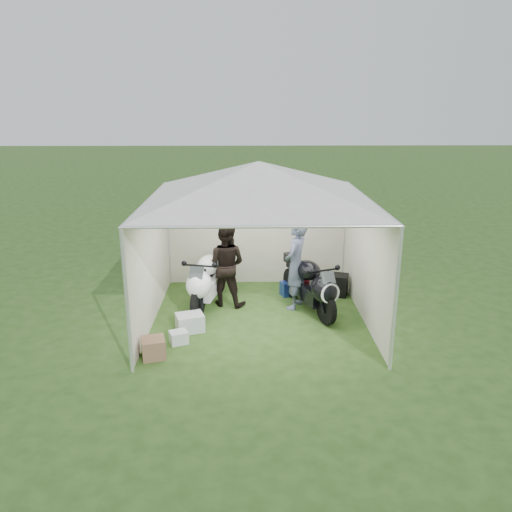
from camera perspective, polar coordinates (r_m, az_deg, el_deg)
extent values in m
plane|color=#294717|center=(9.73, 0.31, -7.03)|extent=(80.00, 80.00, 0.00)
cylinder|color=silver|center=(7.65, -14.54, -5.21)|extent=(0.06, 0.06, 2.30)
cylinder|color=silver|center=(7.76, 15.66, -4.98)|extent=(0.06, 0.06, 2.30)
cylinder|color=silver|center=(11.38, -10.05, 2.45)|extent=(0.06, 0.06, 2.30)
cylinder|color=silver|center=(11.45, 10.14, 2.54)|extent=(0.06, 0.06, 2.30)
cube|color=silver|center=(11.24, 0.08, 2.54)|extent=(4.00, 0.02, 2.30)
cube|color=silver|center=(9.49, -11.85, -0.62)|extent=(0.02, 4.00, 2.30)
cube|color=silver|center=(9.58, 12.37, -0.49)|extent=(0.02, 4.00, 2.30)
pyramid|color=white|center=(8.98, 0.33, 8.59)|extent=(5.66, 5.66, 0.70)
cube|color=#99A5B7|center=(11.16, -8.46, 5.93)|extent=(0.22, 0.02, 0.28)
cube|color=#99A5B7|center=(11.12, -6.67, 5.96)|extent=(0.22, 0.02, 0.28)
cube|color=#99A5B7|center=(11.09, -4.86, 5.98)|extent=(0.22, 0.01, 0.28)
cube|color=#99A5B7|center=(11.07, -3.04, 6.00)|extent=(0.22, 0.01, 0.28)
cube|color=#99A5B7|center=(11.22, -8.40, 4.42)|extent=(0.22, 0.02, 0.28)
cube|color=#99A5B7|center=(11.18, -6.61, 4.45)|extent=(0.22, 0.01, 0.28)
cube|color=#99A5B7|center=(11.15, -4.82, 4.47)|extent=(0.22, 0.02, 0.28)
cube|color=#99A5B7|center=(11.13, -3.01, 4.49)|extent=(0.22, 0.01, 0.28)
cylinder|color=#D8590C|center=(11.04, 1.13, 6.52)|extent=(3.20, 0.02, 0.02)
cylinder|color=black|center=(9.62, -6.67, -5.37)|extent=(0.25, 0.65, 0.64)
cylinder|color=black|center=(10.96, -4.24, -2.44)|extent=(0.30, 0.66, 0.64)
cube|color=white|center=(10.20, -5.47, -3.47)|extent=(0.58, 1.07, 0.32)
ellipsoid|color=white|center=(9.59, -6.54, -3.24)|extent=(0.61, 0.73, 0.54)
ellipsoid|color=white|center=(10.16, -5.37, -0.99)|extent=(0.60, 0.75, 0.38)
cube|color=black|center=(10.57, -4.69, -0.62)|extent=(0.41, 0.69, 0.15)
cube|color=white|center=(10.87, -4.18, 0.37)|extent=(0.30, 0.37, 0.19)
cube|color=black|center=(10.53, -4.83, -1.74)|extent=(0.23, 0.60, 0.11)
cube|color=#3F474C|center=(9.38, -6.84, -1.91)|extent=(0.29, 0.21, 0.23)
cylinder|color=black|center=(9.44, 8.02, -5.92)|extent=(0.32, 0.63, 0.63)
cylinder|color=black|center=(10.65, 4.20, -3.06)|extent=(0.37, 0.65, 0.63)
cube|color=black|center=(9.96, 6.14, -4.06)|extent=(0.68, 1.06, 0.32)
ellipsoid|color=black|center=(9.40, 7.80, -3.81)|extent=(0.66, 0.75, 0.53)
ellipsoid|color=black|center=(9.91, 5.94, -1.59)|extent=(0.66, 0.77, 0.37)
cube|color=black|center=(10.28, 4.88, -1.22)|extent=(0.47, 0.69, 0.15)
cube|color=black|center=(10.55, 4.07, -0.24)|extent=(0.33, 0.38, 0.19)
cube|color=maroon|center=(10.25, 5.11, -2.34)|extent=(0.30, 0.58, 0.11)
cube|color=#3F474C|center=(9.20, 8.24, -2.48)|extent=(0.29, 0.23, 0.22)
cylinder|color=white|center=(9.21, 8.49, -4.28)|extent=(0.36, 0.15, 0.38)
cube|color=#2744BA|center=(10.80, 3.94, -3.69)|extent=(0.47, 0.38, 0.31)
imported|color=black|center=(10.07, -3.50, -0.98)|extent=(0.99, 0.86, 1.71)
imported|color=slate|center=(9.92, 4.58, -1.00)|extent=(0.67, 0.78, 1.81)
cube|color=black|center=(10.88, 9.16, -3.25)|extent=(0.56, 0.50, 0.46)
cube|color=silver|center=(9.22, -7.56, -7.54)|extent=(0.57, 0.51, 0.32)
cube|color=brown|center=(8.41, -11.64, -10.25)|extent=(0.45, 0.45, 0.33)
cube|color=silver|center=(8.82, -8.83, -9.16)|extent=(0.37, 0.34, 0.22)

